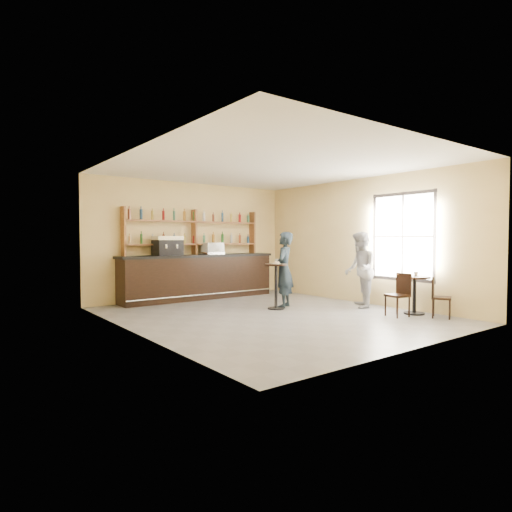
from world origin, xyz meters
TOP-DOWN VIEW (x-y plane):
  - floor at (0.00, 0.00)m, footprint 7.00×7.00m
  - ceiling at (0.00, 0.00)m, footprint 7.00×7.00m
  - wall_back at (0.00, 3.50)m, footprint 7.00×0.00m
  - wall_front at (0.00, -3.50)m, footprint 7.00×0.00m
  - wall_left at (-3.00, 0.00)m, footprint 0.00×7.00m
  - wall_right at (3.00, 0.00)m, footprint 0.00×7.00m
  - window_pane at (2.99, -1.20)m, footprint 0.00×2.00m
  - window_frame at (2.99, -1.20)m, footprint 0.04×1.70m
  - shelf_unit at (0.00, 3.37)m, footprint 4.00×0.26m
  - liquor_bottles at (0.00, 3.37)m, footprint 3.68×0.10m
  - bar_counter at (0.02, 3.15)m, footprint 4.49×0.88m
  - espresso_machine at (-0.91, 3.15)m, footprint 0.72×0.48m
  - pastry_case at (0.45, 3.15)m, footprint 0.57×0.47m
  - pedestal_table at (0.61, 0.56)m, footprint 0.64×0.64m
  - napkin at (0.61, 0.56)m, footprint 0.21×0.21m
  - donut at (0.62, 0.55)m, footprint 0.16×0.16m
  - cup_pedestal at (0.75, 0.66)m, footprint 0.17×0.17m
  - man_main at (0.92, 0.65)m, footprint 0.79×0.74m
  - cafe_table at (2.60, -1.78)m, footprint 0.83×0.83m
  - cup_cafe at (2.65, -1.78)m, footprint 0.13×0.13m
  - chair_west at (2.05, -1.73)m, footprint 0.46×0.46m
  - chair_south at (2.65, -2.38)m, footprint 0.50×0.50m
  - patron_second at (2.36, -0.47)m, footprint 1.11×1.11m

SIDE VIEW (x-z plane):
  - floor at x=0.00m, z-range 0.00..0.00m
  - cafe_table at x=2.60m, z-range 0.00..0.83m
  - chair_south at x=2.65m, z-range 0.00..0.86m
  - chair_west at x=2.05m, z-range 0.00..0.92m
  - pedestal_table at x=0.61m, z-range 0.00..1.06m
  - bar_counter at x=0.02m, z-range 0.00..1.22m
  - cup_cafe at x=2.65m, z-range 0.83..0.93m
  - man_main at x=0.92m, z-range 0.00..1.82m
  - patron_second at x=2.36m, z-range 0.00..1.82m
  - napkin at x=0.61m, z-range 1.06..1.07m
  - donut at x=0.62m, z-range 1.07..1.12m
  - cup_pedestal at x=0.75m, z-range 1.06..1.17m
  - pastry_case at x=0.45m, z-range 1.22..1.54m
  - espresso_machine at x=-0.91m, z-range 1.22..1.72m
  - wall_back at x=0.00m, z-range -1.90..5.10m
  - wall_front at x=0.00m, z-range -1.90..5.10m
  - wall_left at x=-3.00m, z-range -1.90..5.10m
  - wall_right at x=3.00m, z-range -1.90..5.10m
  - window_frame at x=2.99m, z-range 0.65..2.75m
  - window_pane at x=2.99m, z-range 0.70..2.70m
  - shelf_unit at x=0.00m, z-range 1.11..2.51m
  - liquor_bottles at x=0.00m, z-range 1.48..2.48m
  - ceiling at x=0.00m, z-range 3.20..3.20m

